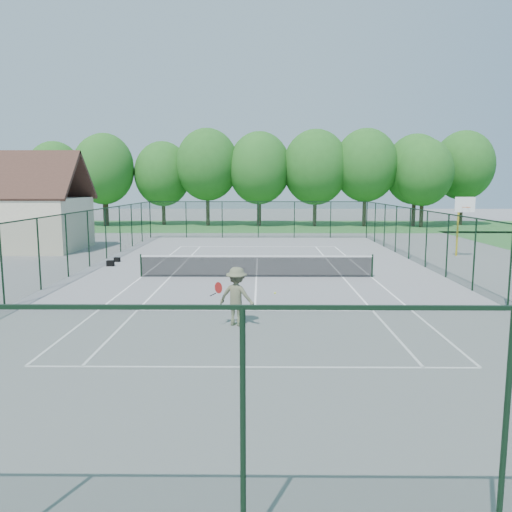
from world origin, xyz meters
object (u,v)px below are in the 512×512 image
at_px(basketball_goal, 462,215).
at_px(tennis_player, 237,296).
at_px(sports_bag_a, 110,263).
at_px(tennis_net, 256,265).

xyz_separation_m(basketball_goal, tennis_player, (-12.90, -15.14, -1.65)).
bearing_deg(basketball_goal, sports_bag_a, -169.56).
relative_size(sports_bag_a, tennis_player, 0.19).
bearing_deg(tennis_player, basketball_goal, 49.56).
height_order(basketball_goal, tennis_player, basketball_goal).
distance_m(tennis_net, tennis_player, 8.25).
distance_m(tennis_net, basketball_goal, 14.30).
bearing_deg(basketball_goal, tennis_player, -130.44).
distance_m(sports_bag_a, tennis_player, 13.60).
bearing_deg(sports_bag_a, basketball_goal, 11.42).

